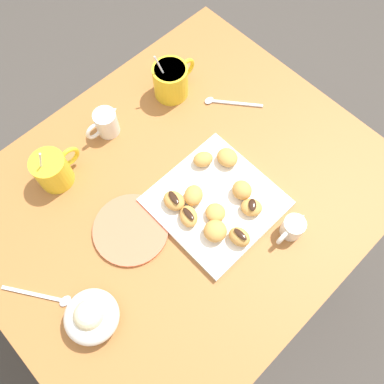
% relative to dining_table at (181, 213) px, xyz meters
% --- Properties ---
extents(ground_plane, '(8.00, 8.00, 0.00)m').
position_rel_dining_table_xyz_m(ground_plane, '(0.00, 0.00, -0.62)').
color(ground_plane, '#423D38').
extents(dining_table, '(1.01, 0.84, 0.75)m').
position_rel_dining_table_xyz_m(dining_table, '(0.00, 0.00, 0.00)').
color(dining_table, '#A36633').
rests_on(dining_table, ground_plane).
extents(pastry_plate_square, '(0.28, 0.28, 0.02)m').
position_rel_dining_table_xyz_m(pastry_plate_square, '(0.05, -0.08, 0.14)').
color(pastry_plate_square, white).
rests_on(pastry_plate_square, dining_table).
extents(coffee_mug_yellow_left, '(0.13, 0.09, 0.14)m').
position_rel_dining_table_xyz_m(coffee_mug_yellow_left, '(-0.19, 0.25, 0.19)').
color(coffee_mug_yellow_left, yellow).
rests_on(coffee_mug_yellow_left, dining_table).
extents(coffee_mug_yellow_right, '(0.14, 0.10, 0.15)m').
position_rel_dining_table_xyz_m(coffee_mug_yellow_right, '(0.20, 0.25, 0.19)').
color(coffee_mug_yellow_right, yellow).
rests_on(coffee_mug_yellow_right, dining_table).
extents(cream_pitcher_white, '(0.10, 0.06, 0.07)m').
position_rel_dining_table_xyz_m(cream_pitcher_white, '(-0.01, 0.27, 0.18)').
color(cream_pitcher_white, white).
rests_on(cream_pitcher_white, dining_table).
extents(ice_cream_bowl, '(0.12, 0.12, 0.09)m').
position_rel_dining_table_xyz_m(ice_cream_bowl, '(-0.34, -0.09, 0.17)').
color(ice_cream_bowl, white).
rests_on(ice_cream_bowl, dining_table).
extents(chocolate_sauce_pitcher, '(0.09, 0.05, 0.06)m').
position_rel_dining_table_xyz_m(chocolate_sauce_pitcher, '(0.12, -0.26, 0.17)').
color(chocolate_sauce_pitcher, white).
rests_on(chocolate_sauce_pitcher, dining_table).
extents(saucer_coral_left, '(0.18, 0.18, 0.01)m').
position_rel_dining_table_xyz_m(saucer_coral_left, '(-0.15, 0.01, 0.14)').
color(saucer_coral_left, '#E5704C').
rests_on(saucer_coral_left, dining_table).
extents(loose_spoon_near_saucer, '(0.11, 0.13, 0.01)m').
position_rel_dining_table_xyz_m(loose_spoon_near_saucer, '(0.28, 0.11, 0.14)').
color(loose_spoon_near_saucer, silver).
rests_on(loose_spoon_near_saucer, dining_table).
extents(loose_spoon_by_plate, '(0.10, 0.14, 0.01)m').
position_rel_dining_table_xyz_m(loose_spoon_by_plate, '(-0.39, 0.02, 0.14)').
color(loose_spoon_by_plate, silver).
rests_on(loose_spoon_by_plate, dining_table).
extents(beignet_0, '(0.07, 0.07, 0.03)m').
position_rel_dining_table_xyz_m(beignet_0, '(0.09, -0.16, 0.17)').
color(beignet_0, '#D19347').
rests_on(beignet_0, pastry_plate_square).
extents(chocolate_drizzle_0, '(0.04, 0.03, 0.00)m').
position_rel_dining_table_xyz_m(chocolate_drizzle_0, '(0.09, -0.16, 0.18)').
color(chocolate_drizzle_0, black).
rests_on(chocolate_drizzle_0, beignet_0).
extents(beignet_1, '(0.06, 0.07, 0.03)m').
position_rel_dining_table_xyz_m(beignet_1, '(-0.03, -0.07, 0.17)').
color(beignet_1, '#D19347').
rests_on(beignet_1, pastry_plate_square).
extents(chocolate_drizzle_1, '(0.02, 0.04, 0.00)m').
position_rel_dining_table_xyz_m(chocolate_drizzle_1, '(-0.03, -0.07, 0.18)').
color(chocolate_drizzle_1, black).
rests_on(chocolate_drizzle_1, beignet_1).
extents(beignet_2, '(0.05, 0.06, 0.04)m').
position_rel_dining_table_xyz_m(beignet_2, '(0.01, -0.19, 0.17)').
color(beignet_2, '#D19347').
rests_on(beignet_2, pastry_plate_square).
extents(chocolate_drizzle_2, '(0.01, 0.04, 0.00)m').
position_rel_dining_table_xyz_m(chocolate_drizzle_2, '(0.01, -0.19, 0.19)').
color(chocolate_drizzle_2, black).
rests_on(chocolate_drizzle_2, beignet_2).
extents(beignet_3, '(0.06, 0.06, 0.04)m').
position_rel_dining_table_xyz_m(beignet_3, '(-0.02, -0.14, 0.17)').
color(beignet_3, '#D19347').
rests_on(beignet_3, pastry_plate_square).
extents(beignet_4, '(0.06, 0.06, 0.04)m').
position_rel_dining_table_xyz_m(beignet_4, '(0.10, -0.11, 0.17)').
color(beignet_4, '#D19347').
rests_on(beignet_4, pastry_plate_square).
extents(beignet_5, '(0.05, 0.06, 0.03)m').
position_rel_dining_table_xyz_m(beignet_5, '(0.14, -0.02, 0.17)').
color(beignet_5, '#D19347').
rests_on(beignet_5, pastry_plate_square).
extents(beignet_6, '(0.06, 0.06, 0.03)m').
position_rel_dining_table_xyz_m(beignet_6, '(0.10, 0.02, 0.17)').
color(beignet_6, '#D19347').
rests_on(beignet_6, pastry_plate_square).
extents(beignet_7, '(0.05, 0.05, 0.03)m').
position_rel_dining_table_xyz_m(beignet_7, '(0.02, -0.10, 0.17)').
color(beignet_7, '#D19347').
rests_on(beignet_7, pastry_plate_square).
extents(beignet_8, '(0.07, 0.07, 0.03)m').
position_rel_dining_table_xyz_m(beignet_8, '(0.01, -0.04, 0.17)').
color(beignet_8, '#D19347').
rests_on(beignet_8, pastry_plate_square).
extents(beignet_9, '(0.05, 0.06, 0.03)m').
position_rel_dining_table_xyz_m(beignet_9, '(-0.03, -0.01, 0.17)').
color(beignet_9, '#D19347').
rests_on(beignet_9, pastry_plate_square).
extents(chocolate_drizzle_9, '(0.02, 0.04, 0.00)m').
position_rel_dining_table_xyz_m(chocolate_drizzle_9, '(-0.03, -0.01, 0.19)').
color(chocolate_drizzle_9, black).
rests_on(chocolate_drizzle_9, beignet_9).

